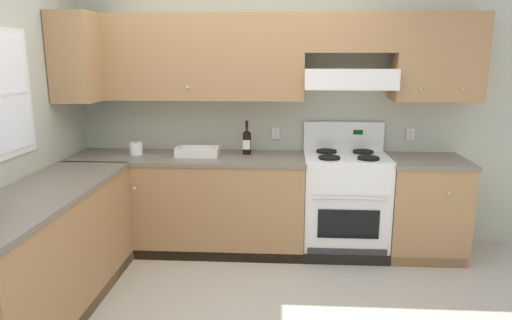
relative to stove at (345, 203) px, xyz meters
The scene contains 9 objects.
ground_plane 1.67m from the stove, 128.27° to the right, with size 7.04×7.04×0.00m, color #B2AA99.
wall_back 1.19m from the stove, 155.13° to the left, with size 4.68×0.57×2.55m.
wall_left 2.91m from the stove, 158.31° to the right, with size 0.47×4.00×2.55m.
counter_back_run 0.93m from the stove, behind, with size 3.60×0.65×0.91m.
counter_left_run 2.56m from the stove, 150.58° to the right, with size 0.63×1.91×0.91m.
stove is the anchor object (origin of this frame).
wine_bottle 1.08m from the stove, behind, with size 0.08×0.08×0.32m.
bowl 1.44m from the stove, behind, with size 0.39×0.21×0.08m.
paper_towel_roll 2.01m from the stove, behind, with size 0.12×0.12×0.12m.
Camera 1 is at (0.42, -2.89, 1.80)m, focal length 32.39 mm.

